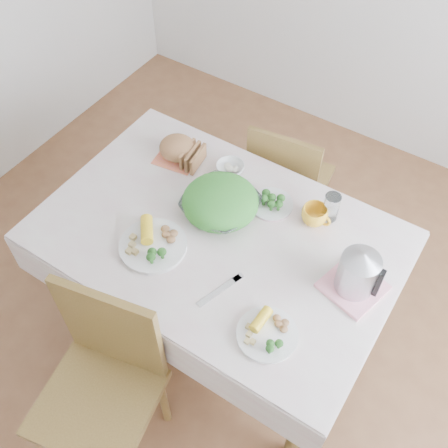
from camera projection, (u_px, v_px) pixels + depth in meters
The scene contains 18 objects.
floor at pixel (219, 320), 2.81m from camera, with size 3.60×3.60×0.00m, color brown.
dining_table at pixel (218, 283), 2.52m from camera, with size 1.40×0.90×0.75m, color brown.
tablecloth at pixel (217, 235), 2.22m from camera, with size 1.50×1.00×0.01m, color beige.
chair_near at pixel (98, 403), 2.06m from camera, with size 0.44×0.44×0.97m, color brown.
chair_far at pixel (291, 175), 2.84m from camera, with size 0.39×0.39×0.87m, color brown.
salad_bowl at pixel (220, 206), 2.26m from camera, with size 0.31×0.31×0.08m, color white.
dinner_plate_left at pixel (153, 246), 2.16m from camera, with size 0.28×0.28×0.02m, color white.
dinner_plate_right at pixel (267, 334), 1.91m from camera, with size 0.23×0.23×0.02m, color white.
broccoli_plate at pixel (271, 204), 2.30m from camera, with size 0.19×0.19×0.02m, color beige.
napkin at pixel (178, 156), 2.51m from camera, with size 0.19×0.19×0.00m, color #FB8057.
bread_loaf at pixel (178, 148), 2.46m from camera, with size 0.18×0.17×0.11m, color brown.
fruit_bowl at pixel (230, 168), 2.43m from camera, with size 0.13×0.13×0.04m, color white.
yellow_mug at pixel (314, 215), 2.22m from camera, with size 0.11×0.11×0.09m, color yellow.
glass_tumbler at pixel (331, 207), 2.22m from camera, with size 0.07×0.07×0.13m, color white.
pink_tray at pixel (353, 287), 2.04m from camera, with size 0.21×0.21×0.02m, color pink.
electric_kettle at pixel (359, 270), 1.95m from camera, with size 0.15×0.15×0.21m, color #B2B5BA.
fork_left at pixel (164, 241), 2.19m from camera, with size 0.02×0.17×0.00m, color silver.
fork_right at pixel (219, 291), 2.04m from camera, with size 0.02×0.21×0.00m, color silver.
Camera 1 is at (0.76, -1.12, 2.51)m, focal length 42.00 mm.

